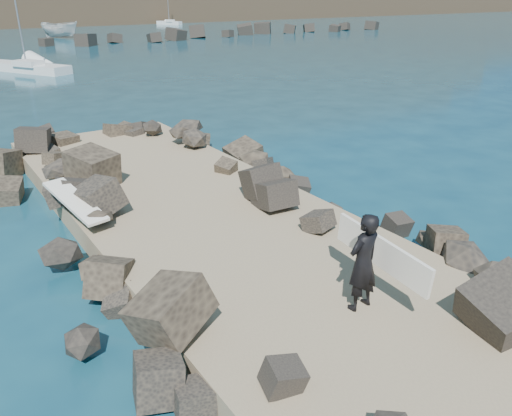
% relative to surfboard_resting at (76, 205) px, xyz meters
% --- Properties ---
extents(ground, '(800.00, 800.00, 0.00)m').
position_rel_surfboard_resting_xyz_m(ground, '(2.94, -2.48, -1.04)').
color(ground, '#0F384C').
rests_on(ground, ground).
extents(jetty, '(6.00, 26.00, 0.60)m').
position_rel_surfboard_resting_xyz_m(jetty, '(2.94, -4.48, -0.74)').
color(jetty, '#8C7759').
rests_on(jetty, ground).
extents(riprap_left, '(2.60, 22.00, 1.00)m').
position_rel_surfboard_resting_xyz_m(riprap_left, '(0.04, -3.98, -0.54)').
color(riprap_left, black).
rests_on(riprap_left, ground).
extents(riprap_right, '(2.60, 22.00, 1.00)m').
position_rel_surfboard_resting_xyz_m(riprap_right, '(5.84, -3.98, -0.54)').
color(riprap_right, black).
rests_on(riprap_right, ground).
extents(breakwater_secondary, '(52.00, 4.00, 1.20)m').
position_rel_surfboard_resting_xyz_m(breakwater_secondary, '(37.94, 52.52, -0.44)').
color(breakwater_secondary, black).
rests_on(breakwater_secondary, ground).
extents(surfboard_resting, '(1.00, 2.29, 0.07)m').
position_rel_surfboard_resting_xyz_m(surfboard_resting, '(0.00, 0.00, 0.00)').
color(surfboard_resting, white).
rests_on(surfboard_resting, riprap_left).
extents(boat_imported, '(5.32, 5.87, 2.24)m').
position_rel_surfboard_resting_xyz_m(boat_imported, '(16.09, 64.17, 0.08)').
color(boat_imported, silver).
rests_on(boat_imported, ground).
extents(surfer_with_board, '(0.88, 2.27, 1.83)m').
position_rel_surfboard_resting_xyz_m(surfer_with_board, '(3.19, -6.51, 0.48)').
color(surfer_with_board, black).
rests_on(surfer_with_board, jetty).
extents(sailboat_c, '(5.40, 7.97, 9.65)m').
position_rel_surfboard_resting_xyz_m(sailboat_c, '(5.22, 32.13, -0.69)').
color(sailboat_c, white).
rests_on(sailboat_c, ground).
extents(sailboat_f, '(3.50, 5.36, 6.70)m').
position_rel_surfboard_resting_xyz_m(sailboat_f, '(41.83, 83.85, -0.69)').
color(sailboat_f, white).
rests_on(sailboat_f, ground).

